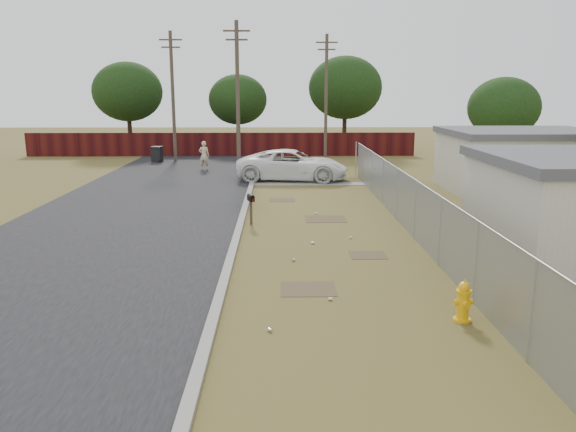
{
  "coord_description": "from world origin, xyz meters",
  "views": [
    {
      "loc": [
        -1.55,
        -18.58,
        4.97
      ],
      "look_at": [
        -1.26,
        -1.31,
        1.1
      ],
      "focal_mm": 35.0,
      "sensor_mm": 36.0,
      "label": 1
    }
  ],
  "objects_px": {
    "mailbox": "(251,201)",
    "trash_bin": "(157,154)",
    "fire_hydrant": "(463,302)",
    "pickup_truck": "(293,165)",
    "pedestrian": "(204,155)"
  },
  "relations": [
    {
      "from": "mailbox",
      "to": "trash_bin",
      "type": "relative_size",
      "value": 1.05
    },
    {
      "from": "fire_hydrant",
      "to": "mailbox",
      "type": "relative_size",
      "value": 0.81
    },
    {
      "from": "fire_hydrant",
      "to": "pickup_truck",
      "type": "relative_size",
      "value": 0.15
    },
    {
      "from": "fire_hydrant",
      "to": "pedestrian",
      "type": "relative_size",
      "value": 0.52
    },
    {
      "from": "fire_hydrant",
      "to": "pickup_truck",
      "type": "bearing_deg",
      "value": 99.2
    },
    {
      "from": "mailbox",
      "to": "trash_bin",
      "type": "height_order",
      "value": "mailbox"
    },
    {
      "from": "mailbox",
      "to": "pickup_truck",
      "type": "distance_m",
      "value": 10.93
    },
    {
      "from": "pedestrian",
      "to": "trash_bin",
      "type": "relative_size",
      "value": 1.65
    },
    {
      "from": "mailbox",
      "to": "pedestrian",
      "type": "bearing_deg",
      "value": 103.78
    },
    {
      "from": "pickup_truck",
      "to": "trash_bin",
      "type": "distance_m",
      "value": 12.59
    },
    {
      "from": "mailbox",
      "to": "trash_bin",
      "type": "xyz_separation_m",
      "value": [
        -7.56,
        19.14,
        -0.35
      ]
    },
    {
      "from": "pedestrian",
      "to": "trash_bin",
      "type": "distance_m",
      "value": 5.57
    },
    {
      "from": "mailbox",
      "to": "pedestrian",
      "type": "height_order",
      "value": "pedestrian"
    },
    {
      "from": "pickup_truck",
      "to": "trash_bin",
      "type": "bearing_deg",
      "value": 54.88
    },
    {
      "from": "pickup_truck",
      "to": "pedestrian",
      "type": "height_order",
      "value": "pedestrian"
    }
  ]
}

